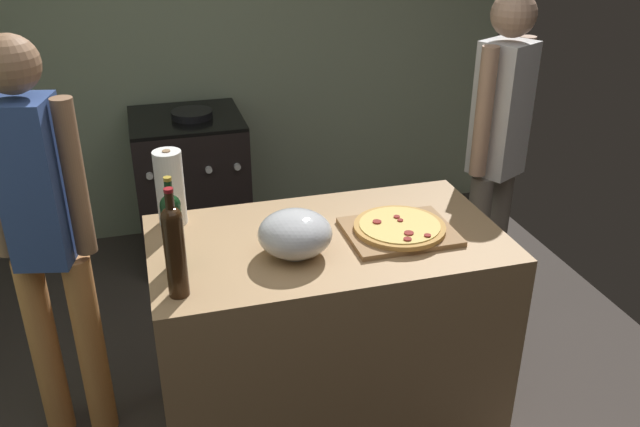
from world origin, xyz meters
TOP-DOWN VIEW (x-y plane):
  - ground_plane at (0.00, 1.28)m, footprint 3.82×3.16m
  - kitchen_wall_rear at (0.00, 2.61)m, footprint 3.82×0.10m
  - counter at (0.15, 0.60)m, footprint 1.32×0.74m
  - cutting_board at (0.41, 0.55)m, footprint 0.40×0.32m
  - pizza at (0.41, 0.55)m, footprint 0.34×0.34m
  - mixing_bowl at (-0.00, 0.51)m, footprint 0.26×0.26m
  - paper_towel_roll at (-0.40, 0.88)m, footprint 0.11×0.11m
  - wine_bottle_dark at (-0.41, 0.53)m, footprint 0.07×0.07m
  - wine_bottle_green at (-0.42, 0.36)m, footprint 0.07×0.07m
  - stove at (-0.22, 2.21)m, footprint 0.63×0.63m
  - person_in_stripes at (-0.86, 0.83)m, footprint 0.35×0.24m
  - person_in_red at (1.13, 1.12)m, footprint 0.34×0.27m

SIDE VIEW (x-z plane):
  - ground_plane at x=0.00m, z-range -0.02..0.00m
  - counter at x=0.15m, z-range 0.00..0.88m
  - stove at x=-0.22m, z-range -0.02..0.90m
  - cutting_board at x=0.41m, z-range 0.88..0.90m
  - pizza at x=0.41m, z-range 0.90..0.93m
  - person_in_stripes at x=-0.86m, z-range 0.12..1.76m
  - person_in_red at x=1.13m, z-range 0.12..1.79m
  - mixing_bowl at x=0.00m, z-range 0.89..1.05m
  - paper_towel_roll at x=-0.40m, z-range 0.88..1.18m
  - wine_bottle_dark at x=-0.41m, z-range 0.87..1.20m
  - wine_bottle_green at x=-0.42m, z-range 0.87..1.24m
  - kitchen_wall_rear at x=0.00m, z-range 0.00..2.60m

